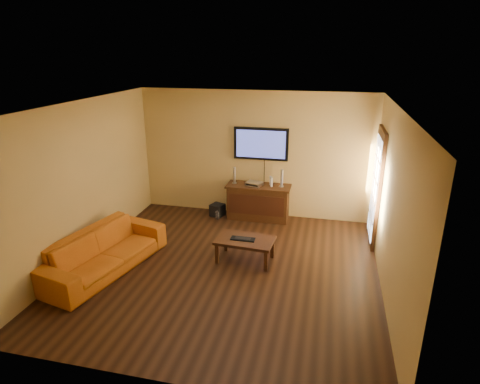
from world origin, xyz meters
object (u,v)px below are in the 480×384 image
(av_receiver, at_px, (254,184))
(keyboard, at_px, (243,239))
(sofa, at_px, (103,245))
(speaker_right, at_px, (282,179))
(media_console, at_px, (258,202))
(subwoofer, at_px, (217,210))
(game_console, at_px, (271,181))
(bottle, at_px, (217,215))
(coffee_table, at_px, (245,242))
(television, at_px, (261,144))
(speaker_left, at_px, (234,176))

(av_receiver, bearing_deg, keyboard, -68.70)
(sofa, xyz_separation_m, speaker_right, (2.59, 2.71, 0.48))
(sofa, bearing_deg, media_console, -25.11)
(speaker_right, xyz_separation_m, subwoofer, (-1.39, -0.10, -0.79))
(game_console, xyz_separation_m, subwoofer, (-1.16, -0.10, -0.72))
(bottle, bearing_deg, speaker_right, 12.83)
(coffee_table, height_order, av_receiver, av_receiver)
(coffee_table, distance_m, speaker_right, 2.02)
(coffee_table, bearing_deg, media_console, 93.62)
(television, relative_size, av_receiver, 3.52)
(speaker_left, xyz_separation_m, speaker_right, (1.02, 0.00, 0.01))
(speaker_right, bearing_deg, coffee_table, -100.95)
(speaker_left, height_order, speaker_right, speaker_right)
(subwoofer, bearing_deg, sofa, -94.97)
(television, relative_size, subwoofer, 4.35)
(television, height_order, coffee_table, television)
(subwoofer, bearing_deg, bottle, -55.70)
(coffee_table, bearing_deg, bottle, 121.10)
(speaker_left, distance_m, subwoofer, 0.87)
(av_receiver, height_order, game_console, game_console)
(bottle, distance_m, keyboard, 1.90)
(game_console, bearing_deg, subwoofer, 161.08)
(speaker_left, relative_size, keyboard, 0.87)
(sofa, height_order, speaker_right, speaker_right)
(media_console, height_order, game_console, game_console)
(media_console, relative_size, sofa, 0.60)
(media_console, bearing_deg, sofa, -128.17)
(game_console, relative_size, keyboard, 0.47)
(keyboard, bearing_deg, game_console, 84.69)
(sofa, bearing_deg, bottle, -14.54)
(game_console, relative_size, bottle, 0.92)
(coffee_table, relative_size, keyboard, 2.46)
(media_console, distance_m, sofa, 3.41)
(television, height_order, bottle, television)
(av_receiver, xyz_separation_m, subwoofer, (-0.81, -0.05, -0.66))
(av_receiver, distance_m, subwoofer, 1.05)
(keyboard, bearing_deg, av_receiver, 95.19)
(sofa, distance_m, speaker_right, 3.78)
(sofa, relative_size, speaker_left, 6.21)
(coffee_table, relative_size, bottle, 4.80)
(keyboard, bearing_deg, speaker_left, 107.71)
(coffee_table, xyz_separation_m, game_console, (0.14, 1.91, 0.50))
(sofa, height_order, speaker_left, speaker_left)
(sofa, distance_m, keyboard, 2.33)
(speaker_left, xyz_separation_m, game_console, (0.79, 0.01, -0.07))
(media_console, bearing_deg, keyboard, -87.51)
(media_console, relative_size, coffee_table, 1.33)
(speaker_right, bearing_deg, television, 159.14)
(coffee_table, distance_m, bottle, 1.89)
(coffee_table, xyz_separation_m, bottle, (-0.97, 1.60, -0.25))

